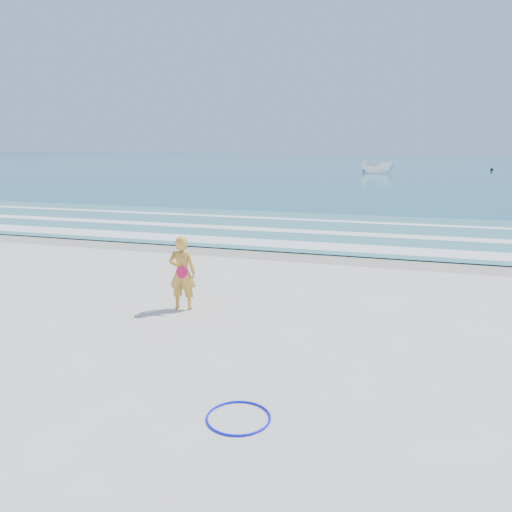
# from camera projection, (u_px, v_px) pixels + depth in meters

# --- Properties ---
(ground) EXTENTS (400.00, 400.00, 0.00)m
(ground) POSITION_uv_depth(u_px,v_px,m) (189.00, 362.00, 8.53)
(ground) COLOR silver
(ground) RESTS_ON ground
(wet_sand) EXTENTS (400.00, 2.40, 0.00)m
(wet_sand) POSITION_uv_depth(u_px,v_px,m) (299.00, 254.00, 16.93)
(wet_sand) COLOR #B2A893
(wet_sand) RESTS_ON ground
(ocean) EXTENTS (400.00, 190.00, 0.04)m
(ocean) POSITION_uv_depth(u_px,v_px,m) (393.00, 162.00, 106.56)
(ocean) COLOR #19727F
(ocean) RESTS_ON ground
(shallow) EXTENTS (400.00, 10.00, 0.01)m
(shallow) POSITION_uv_depth(u_px,v_px,m) (323.00, 229.00, 21.59)
(shallow) COLOR #59B7AD
(shallow) RESTS_ON ocean
(foam_near) EXTENTS (400.00, 1.40, 0.01)m
(foam_near) POSITION_uv_depth(u_px,v_px,m) (307.00, 245.00, 18.13)
(foam_near) COLOR white
(foam_near) RESTS_ON shallow
(foam_mid) EXTENTS (400.00, 0.90, 0.01)m
(foam_mid) POSITION_uv_depth(u_px,v_px,m) (320.00, 232.00, 20.84)
(foam_mid) COLOR white
(foam_mid) RESTS_ON shallow
(foam_far) EXTENTS (400.00, 0.60, 0.01)m
(foam_far) POSITION_uv_depth(u_px,v_px,m) (332.00, 221.00, 23.92)
(foam_far) COLOR white
(foam_far) RESTS_ON shallow
(hoop) EXTENTS (1.16, 1.16, 0.03)m
(hoop) POSITION_uv_depth(u_px,v_px,m) (239.00, 418.00, 6.75)
(hoop) COLOR #0E10FD
(hoop) RESTS_ON ground
(boat) EXTENTS (4.81, 2.77, 1.75)m
(boat) POSITION_uv_depth(u_px,v_px,m) (378.00, 166.00, 63.44)
(boat) COLOR white
(boat) RESTS_ON ocean
(buoy) EXTENTS (0.42, 0.42, 0.42)m
(buoy) POSITION_uv_depth(u_px,v_px,m) (492.00, 169.00, 69.36)
(buoy) COLOR black
(buoy) RESTS_ON ocean
(woman) EXTENTS (0.66, 0.48, 1.67)m
(woman) POSITION_uv_depth(u_px,v_px,m) (182.00, 273.00, 11.11)
(woman) COLOR gold
(woman) RESTS_ON ground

